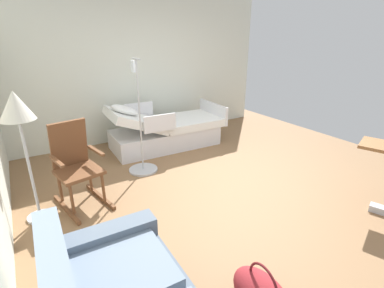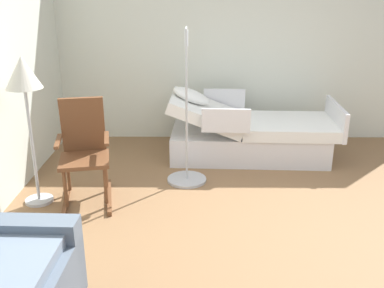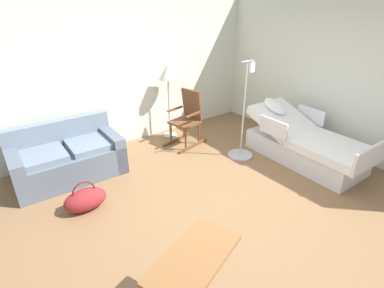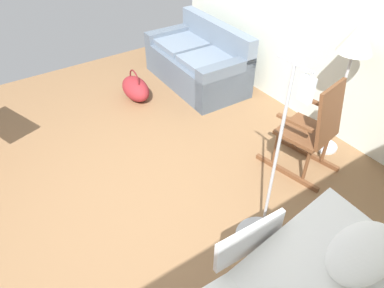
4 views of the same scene
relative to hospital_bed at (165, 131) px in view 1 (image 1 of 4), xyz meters
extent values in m
plane|color=olive|center=(-1.79, 0.00, -0.30)|extent=(6.38, 6.38, 0.00)
cube|color=silver|center=(0.82, 0.00, 1.05)|extent=(0.10, 5.31, 2.70)
cube|color=silver|center=(0.00, 0.00, -0.12)|extent=(0.95, 1.97, 0.35)
cube|color=white|center=(-0.02, -0.47, 0.12)|extent=(0.96, 1.19, 0.14)
cube|color=white|center=(0.02, 0.55, 0.29)|extent=(0.95, 0.97, 0.46)
ellipsoid|color=white|center=(0.03, 0.73, 0.50)|extent=(0.36, 0.51, 0.30)
cube|color=silver|center=(-0.49, 0.33, 0.33)|extent=(0.06, 0.56, 0.28)
cube|color=silver|center=(0.52, 0.29, 0.33)|extent=(0.06, 0.56, 0.28)
cube|color=silver|center=(-0.04, -1.07, 0.23)|extent=(0.95, 0.09, 0.36)
cylinder|color=black|center=(-0.33, 0.81, -0.25)|extent=(0.10, 0.10, 0.10)
cylinder|color=black|center=(0.39, 0.78, -0.25)|extent=(0.10, 0.10, 0.10)
cylinder|color=black|center=(-0.39, -0.78, -0.25)|extent=(0.10, 0.10, 0.10)
cylinder|color=black|center=(0.33, -0.81, -0.25)|extent=(0.10, 0.10, 0.10)
cube|color=slate|center=(-3.03, 1.87, 0.19)|extent=(0.69, 0.67, 0.10)
cube|color=slate|center=(-2.69, 1.89, 0.00)|extent=(0.21, 0.86, 0.60)
cube|color=brown|center=(-1.30, 1.99, -0.27)|extent=(0.75, 0.18, 0.05)
cube|color=brown|center=(-1.22, 1.57, -0.27)|extent=(0.75, 0.18, 0.05)
cylinder|color=brown|center=(-1.40, 1.56, -0.05)|extent=(0.04, 0.04, 0.40)
cylinder|color=brown|center=(-1.47, 1.93, -0.05)|extent=(0.04, 0.04, 0.40)
cylinder|color=brown|center=(-1.04, 1.62, -0.05)|extent=(0.04, 0.04, 0.40)
cylinder|color=brown|center=(-1.11, 2.00, -0.05)|extent=(0.04, 0.04, 0.40)
cube|color=brown|center=(-1.26, 1.78, 0.15)|extent=(0.54, 0.56, 0.04)
cube|color=brown|center=(-1.06, 1.82, 0.45)|extent=(0.20, 0.45, 0.60)
cube|color=brown|center=(-1.23, 1.55, 0.37)|extent=(0.39, 0.12, 0.03)
cube|color=brown|center=(-1.32, 2.00, 0.37)|extent=(0.39, 0.12, 0.03)
cylinder|color=#B2B5BA|center=(-1.28, 2.27, -0.28)|extent=(0.28, 0.28, 0.03)
cylinder|color=#B2B5BA|center=(-1.28, 2.27, 0.31)|extent=(0.03, 0.03, 1.15)
cone|color=beige|center=(-1.28, 2.27, 1.03)|extent=(0.34, 0.34, 0.30)
cylinder|color=black|center=(-3.24, -1.16, -0.27)|extent=(0.07, 0.07, 0.06)
torus|color=maroon|center=(-3.50, 0.96, -0.02)|extent=(0.30, 0.03, 0.30)
cylinder|color=#B2B5BA|center=(-0.76, 0.77, -0.28)|extent=(0.44, 0.44, 0.03)
cylinder|color=#B2B5BA|center=(-0.76, 0.77, 0.56)|extent=(0.02, 0.02, 1.65)
cube|color=#B2B5BA|center=(-0.76, 0.77, 1.38)|extent=(0.28, 0.02, 0.02)
cube|color=white|center=(-0.64, 0.77, 1.27)|extent=(0.09, 0.04, 0.16)
camera|label=1|loc=(-4.58, 2.26, 1.70)|focal=26.81mm
camera|label=2|loc=(-5.29, 0.67, 1.79)|focal=41.11mm
camera|label=3|loc=(-4.34, -2.47, 2.26)|focal=27.90mm
camera|label=4|loc=(0.47, -0.79, 2.31)|focal=32.86mm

